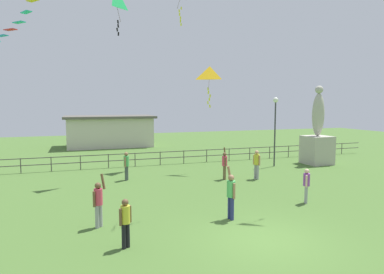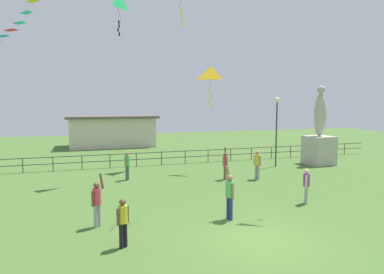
% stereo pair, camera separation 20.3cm
% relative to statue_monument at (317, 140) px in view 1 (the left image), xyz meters
% --- Properties ---
extents(ground_plane, '(80.00, 80.00, 0.00)m').
position_rel_statue_monument_xyz_m(ground_plane, '(-10.82, -10.70, -1.72)').
color(ground_plane, '#476B2D').
extents(statue_monument, '(1.78, 1.78, 5.63)m').
position_rel_statue_monument_xyz_m(statue_monument, '(0.00, 0.00, 0.00)').
color(statue_monument, '#B2AD9E').
rests_on(statue_monument, ground_plane).
extents(lamppost, '(0.36, 0.36, 4.79)m').
position_rel_statue_monument_xyz_m(lamppost, '(-3.45, 0.17, 1.73)').
color(lamppost, '#38383D').
rests_on(lamppost, ground_plane).
extents(person_0, '(0.40, 0.29, 1.51)m').
position_rel_statue_monument_xyz_m(person_0, '(-15.06, -9.89, -0.85)').
color(person_0, black).
rests_on(person_0, ground_plane).
extents(person_2, '(0.47, 0.38, 1.89)m').
position_rel_statue_monument_xyz_m(person_2, '(-15.72, -7.87, -0.77)').
color(person_2, '#99999E').
rests_on(person_2, ground_plane).
extents(person_3, '(0.31, 0.47, 1.85)m').
position_rel_statue_monument_xyz_m(person_3, '(-8.43, -2.45, -0.79)').
color(person_3, brown).
rests_on(person_3, ground_plane).
extents(person_4, '(0.30, 0.44, 1.62)m').
position_rel_statue_monument_xyz_m(person_4, '(-13.79, -0.84, -0.79)').
color(person_4, '#3F4C47').
rests_on(person_4, ground_plane).
extents(person_5, '(0.32, 0.53, 2.00)m').
position_rel_statue_monument_xyz_m(person_5, '(-10.97, -8.62, -0.72)').
color(person_5, navy).
rests_on(person_5, ground_plane).
extents(person_6, '(0.31, 0.48, 1.68)m').
position_rel_statue_monument_xyz_m(person_6, '(-6.66, -2.99, -0.75)').
color(person_6, '#99999E').
rests_on(person_6, ground_plane).
extents(person_7, '(0.32, 0.38, 1.52)m').
position_rel_statue_monument_xyz_m(person_7, '(-6.96, -7.81, -0.85)').
color(person_7, '#99999E').
rests_on(person_7, ground_plane).
extents(kite_1, '(1.35, 1.12, 2.59)m').
position_rel_statue_monument_xyz_m(kite_1, '(-8.12, 0.67, 4.42)').
color(kite_1, yellow).
extents(waterfront_railing, '(36.03, 0.06, 0.95)m').
position_rel_statue_monument_xyz_m(waterfront_railing, '(-11.08, 3.30, -1.09)').
color(waterfront_railing, '#4C4742').
rests_on(waterfront_railing, ground_plane).
extents(pavilion_building, '(8.85, 5.09, 3.14)m').
position_rel_statue_monument_xyz_m(pavilion_building, '(-13.27, 15.30, -0.13)').
color(pavilion_building, beige).
rests_on(pavilion_building, ground_plane).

